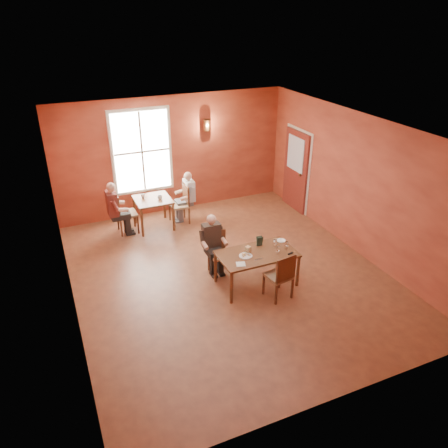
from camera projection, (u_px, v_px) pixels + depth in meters
name	position (u px, v px, depth m)	size (l,w,h in m)	color
ground	(228.00, 274.00, 8.95)	(6.00, 7.00, 0.01)	brown
wall_back	(173.00, 155.00, 11.14)	(6.00, 0.04, 3.00)	brown
wall_front	(342.00, 315.00, 5.40)	(6.00, 0.04, 3.00)	brown
wall_left	(62.00, 237.00, 7.21)	(0.04, 7.00, 3.00)	brown
wall_right	(356.00, 184.00, 9.33)	(0.04, 7.00, 3.00)	brown
ceiling	(229.00, 129.00, 7.59)	(6.00, 7.00, 0.04)	white
window	(142.00, 152.00, 10.72)	(1.36, 0.10, 1.96)	white
door	(295.00, 171.00, 11.40)	(0.12, 1.04, 2.10)	maroon
wall_sconce	(207.00, 125.00, 11.06)	(0.16, 0.16, 0.28)	brown
main_table	(256.00, 268.00, 8.48)	(1.49, 0.84, 0.70)	brown
chair_diner_main	(220.00, 254.00, 8.79)	(0.39, 0.39, 0.88)	brown
diner_main	(220.00, 248.00, 8.70)	(0.47, 0.47, 1.19)	#402B20
chair_empty	(279.00, 275.00, 8.05)	(0.42, 0.42, 0.95)	#482B15
plate_food	(246.00, 256.00, 8.20)	(0.25, 0.25, 0.03)	white
sandwich	(248.00, 250.00, 8.31)	(0.09, 0.09, 0.11)	tan
goblet_a	(275.00, 243.00, 8.49)	(0.07, 0.07, 0.17)	white
goblet_b	(286.00, 245.00, 8.42)	(0.07, 0.07, 0.17)	white
goblet_c	(278.00, 250.00, 8.26)	(0.07, 0.07, 0.17)	white
menu_stand	(260.00, 241.00, 8.53)	(0.12, 0.06, 0.20)	#1D2F23
knife	(259.00, 259.00, 8.11)	(0.18, 0.01, 0.00)	silver
napkin	(241.00, 264.00, 7.96)	(0.17, 0.17, 0.01)	white
side_plate	(281.00, 240.00, 8.75)	(0.18, 0.18, 0.01)	silver
sunglasses	(290.00, 253.00, 8.29)	(0.13, 0.04, 0.02)	black
second_table	(154.00, 213.00, 10.67)	(0.85, 0.85, 0.75)	brown
chair_diner_white	(179.00, 204.00, 10.85)	(0.43, 0.43, 0.98)	brown
diner_white	(180.00, 200.00, 10.81)	(0.49, 0.49, 1.22)	silver
chair_diner_maroon	(127.00, 213.00, 10.39)	(0.44, 0.44, 1.01)	brown
diner_maroon	(125.00, 207.00, 10.31)	(0.52, 0.52, 1.30)	#5C0F1C
cup_a	(160.00, 197.00, 10.48)	(0.11, 0.11, 0.09)	white
cup_b	(143.00, 196.00, 10.54)	(0.11, 0.11, 0.10)	white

